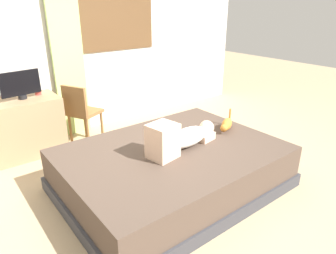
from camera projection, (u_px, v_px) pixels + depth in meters
name	position (u px, v px, depth m)	size (l,w,h in m)	color
ground_plane	(170.00, 194.00, 3.19)	(16.00, 16.00, 0.00)	tan
back_wall_with_window	(71.00, 33.00, 4.32)	(6.40, 0.14, 2.90)	silver
bed	(172.00, 169.00, 3.23)	(2.24, 1.66, 0.46)	#38383D
person_lying	(181.00, 137.00, 3.12)	(0.94, 0.39, 0.34)	silver
cat	(227.00, 125.00, 3.57)	(0.32, 0.23, 0.21)	#C67A2D
desk	(24.00, 127.00, 3.92)	(0.90, 0.56, 0.74)	#997A56
tv_monitor	(20.00, 85.00, 3.74)	(0.48, 0.10, 0.35)	black
cup	(38.00, 92.00, 3.96)	(0.08, 0.08, 0.09)	#B23D38
chair_by_desk	(81.00, 110.00, 4.11)	(0.51, 0.51, 0.86)	brown
curtain_left	(68.00, 56.00, 4.27)	(0.44, 0.06, 2.32)	#ADCC75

